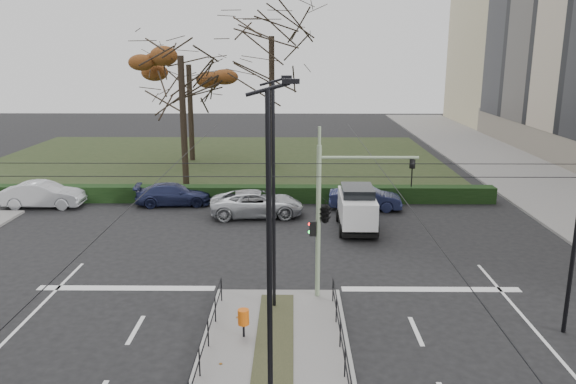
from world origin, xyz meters
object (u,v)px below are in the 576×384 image
parked_car_second (43,195)px  parked_car_third (174,194)px  streetlamp_median_near (270,272)px  parked_car_fifth (365,198)px  bare_tree_near (181,65)px  traffic_light (328,210)px  streetlamp_median_far (274,195)px  parked_car_fourth (257,203)px  white_van (357,207)px  bare_tree_center (272,46)px  rust_tree (189,65)px  litter_bin (243,318)px

parked_car_second → parked_car_third: size_ratio=1.03×
streetlamp_median_near → parked_car_fifth: bearing=77.0°
streetlamp_median_near → bare_tree_near: bare_tree_near is taller
traffic_light → bare_tree_near: (-8.70, 18.27, 4.71)m
streetlamp_median_near → bare_tree_near: size_ratio=0.72×
bare_tree_near → parked_car_third: bearing=-87.9°
traffic_light → parked_car_fifth: 13.12m
parked_car_fifth → streetlamp_median_far: bearing=165.7°
streetlamp_median_near → parked_car_fifth: streetlamp_median_near is taller
parked_car_fourth → white_van: 5.90m
parked_car_second → streetlamp_median_far: bearing=-134.9°
traffic_light → parked_car_fourth: (-3.30, 11.00, -2.74)m
bare_tree_center → bare_tree_near: (-5.74, -6.83, -1.31)m
traffic_light → streetlamp_median_far: bearing=-154.6°
rust_tree → bare_tree_center: 7.44m
parked_car_third → bare_tree_near: (-0.18, 4.94, 7.52)m
parked_car_fifth → streetlamp_median_near: bearing=172.9°
parked_car_fourth → litter_bin: bearing=176.7°
parked_car_third → rust_tree: 15.98m
parked_car_fifth → white_van: bearing=172.2°
streetlamp_median_near → parked_car_third: size_ratio=1.84×
parked_car_second → parked_car_fourth: 13.01m
white_van → bare_tree_near: size_ratio=0.37×
white_van → rust_tree: 23.33m
parked_car_second → white_van: white_van is taller
parked_car_second → parked_car_fifth: parked_car_second is taller
bare_tree_near → white_van: bearing=-41.9°
parked_car_second → rust_tree: 17.60m
parked_car_fourth → bare_tree_center: bare_tree_center is taller
traffic_light → parked_car_third: traffic_light is taller
bare_tree_center → parked_car_fifth: bearing=-64.8°
parked_car_second → streetlamp_median_near: bearing=-146.6°
white_van → parked_car_fifth: 3.99m
litter_bin → rust_tree: (-7.03, 30.63, 7.22)m
streetlamp_median_near → parked_car_fifth: 21.49m
streetlamp_median_far → traffic_light: bearing=25.4°
parked_car_second → parked_car_fourth: size_ratio=0.89×
white_van → rust_tree: size_ratio=0.41×
traffic_light → parked_car_fifth: (3.00, 12.46, -2.77)m
traffic_light → bare_tree_near: bearing=115.5°
parked_car_third → parked_car_fourth: parked_car_fourth is taller
parked_car_third → bare_tree_center: (5.56, 11.77, 8.83)m
traffic_light → streetlamp_median_near: streetlamp_median_near is taller
white_van → rust_tree: rust_tree is taller
litter_bin → parked_car_second: parked_car_second is taller
parked_car_second → parked_car_third: bearing=-86.6°
parked_car_fourth → bare_tree_near: (-5.40, 7.28, 7.45)m
parked_car_third → traffic_light: bearing=-153.2°
rust_tree → bare_tree_near: size_ratio=0.90×
traffic_light → rust_tree: 29.53m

